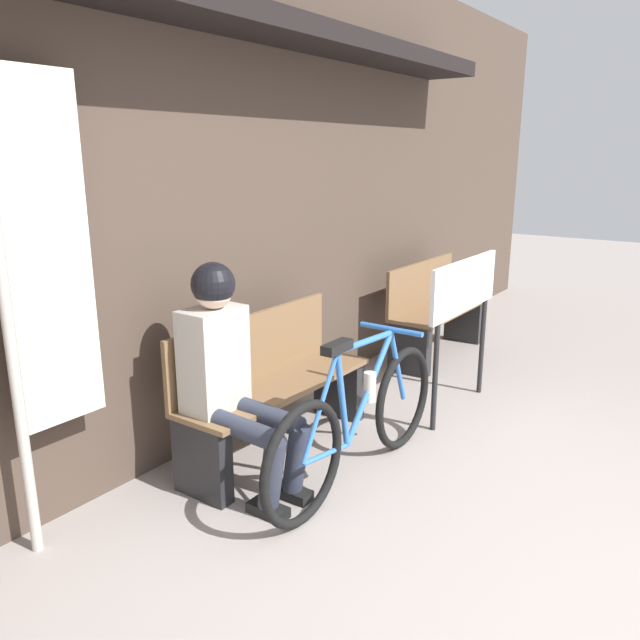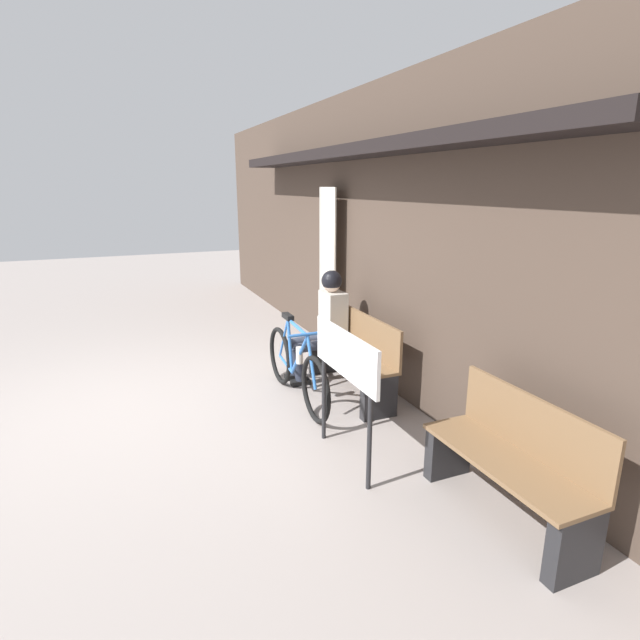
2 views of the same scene
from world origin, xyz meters
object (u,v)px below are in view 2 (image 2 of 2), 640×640
bicycle (296,368)px  banner_pole (326,258)px  signboard (345,364)px  park_bench_far (510,467)px  park_bench_near (353,358)px  person_seated (325,318)px

bicycle → banner_pole: (-1.25, 0.88, 0.91)m
banner_pole → signboard: (2.51, -0.94, -0.44)m
park_bench_far → banner_pole: (-3.57, 0.25, 0.89)m
park_bench_near → signboard: size_ratio=1.29×
signboard → bicycle: bearing=177.4°
bicycle → banner_pole: banner_pole is taller
person_seated → banner_pole: 1.03m
park_bench_near → signboard: (1.24, -0.70, 0.45)m
park_bench_near → bicycle: 0.64m
bicycle → banner_pole: bearing=144.8°
banner_pole → signboard: bearing=-20.5°
park_bench_near → banner_pole: 1.57m
park_bench_near → park_bench_far: (2.29, -0.00, -0.01)m
person_seated → park_bench_far: person_seated is taller
park_bench_far → signboard: size_ratio=1.14×
park_bench_far → banner_pole: banner_pole is taller
bicycle → park_bench_near: bearing=87.8°
person_seated → signboard: (1.73, -0.58, 0.12)m
park_bench_near → park_bench_far: 2.29m
person_seated → park_bench_far: size_ratio=1.01×
person_seated → park_bench_far: bearing=2.3°
park_bench_far → banner_pole: bearing=176.0°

